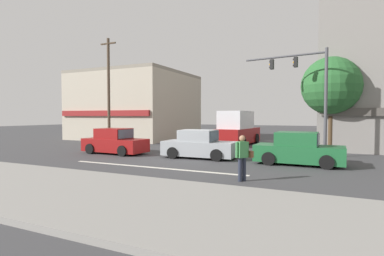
{
  "coord_description": "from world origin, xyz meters",
  "views": [
    {
      "loc": [
        7.38,
        -15.1,
        2.37
      ],
      "look_at": [
        -0.56,
        2.0,
        1.6
      ],
      "focal_mm": 28.0,
      "sensor_mm": 36.0,
      "label": 1
    }
  ],
  "objects_px": {
    "traffic_light_mast": "(308,85)",
    "pedestrian_foreground_with_bag": "(243,155)",
    "utility_pole_far_right": "(338,89)",
    "box_truck_parked_curbside": "(237,130)",
    "sedan_crossing_leftbound": "(199,145)",
    "sedan_crossing_center": "(298,150)",
    "street_tree": "(331,86)",
    "utility_pole_near_left": "(109,91)",
    "sedan_waiting_far": "(115,142)"
  },
  "relations": [
    {
      "from": "traffic_light_mast",
      "to": "sedan_crossing_leftbound",
      "type": "distance_m",
      "value": 7.26
    },
    {
      "from": "street_tree",
      "to": "pedestrian_foreground_with_bag",
      "type": "bearing_deg",
      "value": -104.88
    },
    {
      "from": "street_tree",
      "to": "sedan_waiting_far",
      "type": "height_order",
      "value": "street_tree"
    },
    {
      "from": "sedan_crossing_center",
      "to": "utility_pole_near_left",
      "type": "bearing_deg",
      "value": 167.69
    },
    {
      "from": "utility_pole_far_right",
      "to": "sedan_waiting_far",
      "type": "bearing_deg",
      "value": -142.36
    },
    {
      "from": "utility_pole_near_left",
      "to": "box_truck_parked_curbside",
      "type": "height_order",
      "value": "utility_pole_near_left"
    },
    {
      "from": "utility_pole_far_right",
      "to": "sedan_waiting_far",
      "type": "distance_m",
      "value": 16.51
    },
    {
      "from": "traffic_light_mast",
      "to": "sedan_waiting_far",
      "type": "distance_m",
      "value": 12.16
    },
    {
      "from": "pedestrian_foreground_with_bag",
      "to": "utility_pole_far_right",
      "type": "bearing_deg",
      "value": 76.77
    },
    {
      "from": "traffic_light_mast",
      "to": "sedan_waiting_far",
      "type": "xyz_separation_m",
      "value": [
        -11.03,
        -3.77,
        -3.46
      ]
    },
    {
      "from": "utility_pole_far_right",
      "to": "box_truck_parked_curbside",
      "type": "xyz_separation_m",
      "value": [
        -7.34,
        -1.18,
        -3.12
      ]
    },
    {
      "from": "traffic_light_mast",
      "to": "sedan_crossing_leftbound",
      "type": "xyz_separation_m",
      "value": [
        -5.44,
        -3.33,
        -3.46
      ]
    },
    {
      "from": "sedan_crossing_leftbound",
      "to": "utility_pole_near_left",
      "type": "bearing_deg",
      "value": 161.37
    },
    {
      "from": "utility_pole_near_left",
      "to": "pedestrian_foreground_with_bag",
      "type": "height_order",
      "value": "utility_pole_near_left"
    },
    {
      "from": "utility_pole_near_left",
      "to": "box_truck_parked_curbside",
      "type": "relative_size",
      "value": 1.46
    },
    {
      "from": "street_tree",
      "to": "utility_pole_far_right",
      "type": "height_order",
      "value": "utility_pole_far_right"
    },
    {
      "from": "sedan_crossing_leftbound",
      "to": "pedestrian_foreground_with_bag",
      "type": "distance_m",
      "value": 6.15
    },
    {
      "from": "traffic_light_mast",
      "to": "box_truck_parked_curbside",
      "type": "distance_m",
      "value": 8.0
    },
    {
      "from": "sedan_waiting_far",
      "to": "box_truck_parked_curbside",
      "type": "height_order",
      "value": "box_truck_parked_curbside"
    },
    {
      "from": "utility_pole_far_right",
      "to": "sedan_crossing_center",
      "type": "xyz_separation_m",
      "value": [
        -1.88,
        -9.47,
        -3.66
      ]
    },
    {
      "from": "street_tree",
      "to": "sedan_crossing_leftbound",
      "type": "distance_m",
      "value": 9.58
    },
    {
      "from": "utility_pole_near_left",
      "to": "pedestrian_foreground_with_bag",
      "type": "xyz_separation_m",
      "value": [
        12.8,
        -7.85,
        -3.37
      ]
    },
    {
      "from": "box_truck_parked_curbside",
      "to": "traffic_light_mast",
      "type": "bearing_deg",
      "value": -40.93
    },
    {
      "from": "sedan_waiting_far",
      "to": "sedan_crossing_center",
      "type": "distance_m",
      "value": 10.87
    },
    {
      "from": "street_tree",
      "to": "box_truck_parked_curbside",
      "type": "distance_m",
      "value": 7.84
    },
    {
      "from": "utility_pole_far_right",
      "to": "sedan_crossing_center",
      "type": "distance_m",
      "value": 10.33
    },
    {
      "from": "sedan_crossing_leftbound",
      "to": "pedestrian_foreground_with_bag",
      "type": "xyz_separation_m",
      "value": [
        3.82,
        -4.82,
        0.24
      ]
    },
    {
      "from": "traffic_light_mast",
      "to": "pedestrian_foreground_with_bag",
      "type": "xyz_separation_m",
      "value": [
        -1.63,
        -8.15,
        -3.22
      ]
    },
    {
      "from": "utility_pole_far_right",
      "to": "traffic_light_mast",
      "type": "bearing_deg",
      "value": -105.8
    },
    {
      "from": "sedan_crossing_leftbound",
      "to": "pedestrian_foreground_with_bag",
      "type": "bearing_deg",
      "value": -51.64
    },
    {
      "from": "sedan_crossing_center",
      "to": "pedestrian_foreground_with_bag",
      "type": "bearing_deg",
      "value": -107.12
    },
    {
      "from": "utility_pole_near_left",
      "to": "box_truck_parked_curbside",
      "type": "distance_m",
      "value": 10.66
    },
    {
      "from": "utility_pole_far_right",
      "to": "traffic_light_mast",
      "type": "height_order",
      "value": "utility_pole_far_right"
    },
    {
      "from": "utility_pole_near_left",
      "to": "sedan_crossing_leftbound",
      "type": "bearing_deg",
      "value": -18.63
    },
    {
      "from": "sedan_waiting_far",
      "to": "sedan_crossing_center",
      "type": "height_order",
      "value": "same"
    },
    {
      "from": "street_tree",
      "to": "traffic_light_mast",
      "type": "distance_m",
      "value": 2.83
    },
    {
      "from": "street_tree",
      "to": "sedan_crossing_leftbound",
      "type": "relative_size",
      "value": 1.48
    },
    {
      "from": "traffic_light_mast",
      "to": "sedan_waiting_far",
      "type": "relative_size",
      "value": 1.49
    },
    {
      "from": "sedan_waiting_far",
      "to": "box_truck_parked_curbside",
      "type": "bearing_deg",
      "value": 57.99
    },
    {
      "from": "utility_pole_near_left",
      "to": "sedan_crossing_center",
      "type": "height_order",
      "value": "utility_pole_near_left"
    },
    {
      "from": "street_tree",
      "to": "utility_pole_far_right",
      "type": "relative_size",
      "value": 0.73
    },
    {
      "from": "traffic_light_mast",
      "to": "sedan_crossing_leftbound",
      "type": "bearing_deg",
      "value": -148.56
    },
    {
      "from": "utility_pole_far_right",
      "to": "sedan_waiting_far",
      "type": "height_order",
      "value": "utility_pole_far_right"
    },
    {
      "from": "utility_pole_near_left",
      "to": "utility_pole_far_right",
      "type": "xyz_separation_m",
      "value": [
        16.15,
        6.36,
        0.05
      ]
    },
    {
      "from": "street_tree",
      "to": "box_truck_parked_curbside",
      "type": "relative_size",
      "value": 1.07
    },
    {
      "from": "sedan_waiting_far",
      "to": "sedan_crossing_center",
      "type": "relative_size",
      "value": 1.01
    },
    {
      "from": "utility_pole_far_right",
      "to": "box_truck_parked_curbside",
      "type": "height_order",
      "value": "utility_pole_far_right"
    },
    {
      "from": "box_truck_parked_curbside",
      "to": "utility_pole_far_right",
      "type": "bearing_deg",
      "value": 9.17
    },
    {
      "from": "traffic_light_mast",
      "to": "utility_pole_near_left",
      "type": "bearing_deg",
      "value": -178.82
    },
    {
      "from": "utility_pole_near_left",
      "to": "utility_pole_far_right",
      "type": "distance_m",
      "value": 17.35
    }
  ]
}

